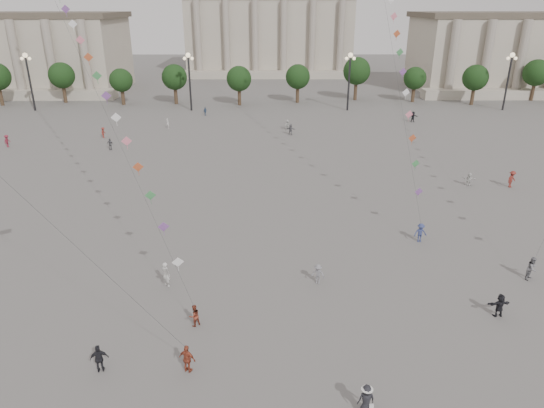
{
  "coord_description": "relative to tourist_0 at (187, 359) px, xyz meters",
  "views": [
    {
      "loc": [
        0.01,
        -22.99,
        19.06
      ],
      "look_at": [
        0.19,
        12.0,
        4.53
      ],
      "focal_mm": 32.0,
      "sensor_mm": 36.0,
      "label": 1
    }
  ],
  "objects": [
    {
      "name": "person_crowd_7",
      "position": [
        27.03,
        29.79,
        -0.12
      ],
      "size": [
        1.46,
        0.85,
        1.5
      ],
      "primitive_type": "imported",
      "rotation": [
        0.0,
        0.0,
        2.83
      ],
      "color": "silver",
      "rests_on": "ground"
    },
    {
      "name": "tourist_4",
      "position": [
        -4.89,
        0.07,
        -0.01
      ],
      "size": [
        1.08,
        0.65,
        1.72
      ],
      "primitive_type": "imported",
      "rotation": [
        0.0,
        0.0,
        3.39
      ],
      "color": "black",
      "rests_on": "ground"
    },
    {
      "name": "kite_flyer_2",
      "position": [
        24.02,
        9.7,
        0.04
      ],
      "size": [
        1.12,
        1.1,
        1.83
      ],
      "primitive_type": "imported",
      "rotation": [
        0.0,
        0.0,
        0.69
      ],
      "color": "slate",
      "rests_on": "ground"
    },
    {
      "name": "tree_row",
      "position": [
        4.57,
        79.52,
        4.52
      ],
      "size": [
        137.12,
        5.12,
        8.0
      ],
      "color": "#35261A",
      "rests_on": "ground"
    },
    {
      "name": "ground",
      "position": [
        4.57,
        1.52,
        -0.87
      ],
      "size": [
        360.0,
        360.0,
        0.0
      ],
      "primitive_type": "plane",
      "color": "#565351",
      "rests_on": "ground"
    },
    {
      "name": "person_crowd_16",
      "position": [
        -17.76,
        44.41,
        -0.05
      ],
      "size": [
        1.01,
        0.56,
        1.64
      ],
      "primitive_type": "imported",
      "rotation": [
        0.0,
        0.0,
        6.11
      ],
      "color": "#5D5D62",
      "rests_on": "ground"
    },
    {
      "name": "tourist_0",
      "position": [
        0.0,
        0.0,
        0.0
      ],
      "size": [
        1.1,
        0.79,
        1.74
      ],
      "primitive_type": "imported",
      "rotation": [
        0.0,
        0.0,
        2.74
      ],
      "color": "#953F28",
      "rests_on": "ground"
    },
    {
      "name": "person_crowd_17",
      "position": [
        -20.83,
        51.11,
        -0.07
      ],
      "size": [
        0.72,
        1.1,
        1.6
      ],
      "primitive_type": "imported",
      "rotation": [
        0.0,
        0.0,
        1.44
      ],
      "color": "maroon",
      "rests_on": "ground"
    },
    {
      "name": "lamp_post_far_west",
      "position": [
        -40.43,
        71.52,
        6.48
      ],
      "size": [
        2.0,
        0.9,
        10.65
      ],
      "color": "#262628",
      "rests_on": "ground"
    },
    {
      "name": "person_crowd_0",
      "position": [
        -7.22,
        66.98,
        -0.13
      ],
      "size": [
        0.85,
        0.89,
        1.48
      ],
      "primitive_type": "imported",
      "rotation": [
        0.0,
        0.0,
        0.85
      ],
      "color": "#314A6E",
      "rests_on": "ground"
    },
    {
      "name": "lamp_post_mid_west",
      "position": [
        -10.43,
        71.52,
        6.48
      ],
      "size": [
        2.0,
        0.9,
        10.65
      ],
      "color": "#262628",
      "rests_on": "ground"
    },
    {
      "name": "person_crowd_8",
      "position": [
        31.54,
        29.18,
        0.09
      ],
      "size": [
        1.43,
        1.28,
        1.92
      ],
      "primitive_type": "imported",
      "rotation": [
        0.0,
        0.0,
        0.59
      ],
      "color": "maroon",
      "rests_on": "ground"
    },
    {
      "name": "lamp_post_mid_east",
      "position": [
        19.57,
        71.52,
        6.48
      ],
      "size": [
        2.0,
        0.9,
        10.65
      ],
      "color": "#262628",
      "rests_on": "ground"
    },
    {
      "name": "person_crowd_2",
      "position": [
        -32.89,
        45.95,
        0.02
      ],
      "size": [
        0.83,
        1.23,
        1.77
      ],
      "primitive_type": "imported",
      "rotation": [
        0.0,
        0.0,
        1.41
      ],
      "color": "maroon",
      "rests_on": "ground"
    },
    {
      "name": "person_crowd_10",
      "position": [
        -12.16,
        57.08,
        -0.06
      ],
      "size": [
        0.69,
        0.69,
        1.62
      ],
      "primitive_type": "imported",
      "rotation": [
        0.0,
        0.0,
        2.36
      ],
      "color": "silver",
      "rests_on": "ground"
    },
    {
      "name": "person_crowd_13",
      "position": [
        -2.93,
        8.92,
        0.09
      ],
      "size": [
        0.84,
        0.79,
        1.92
      ],
      "primitive_type": "imported",
      "rotation": [
        0.0,
        0.0,
        2.5
      ],
      "color": "silver",
      "rests_on": "ground"
    },
    {
      "name": "person_crowd_4",
      "position": [
        7.48,
        56.21,
        -0.07
      ],
      "size": [
        1.11,
        1.53,
        1.6
      ],
      "primitive_type": "imported",
      "rotation": [
        0.0,
        0.0,
        4.23
      ],
      "color": "silver",
      "rests_on": "ground"
    },
    {
      "name": "person_crowd_6",
      "position": [
        8.09,
        9.2,
        -0.09
      ],
      "size": [
        1.13,
        0.86,
        1.56
      ],
      "primitive_type": "imported",
      "rotation": [
        0.0,
        0.0,
        5.97
      ],
      "color": "slate",
      "rests_on": "ground"
    },
    {
      "name": "lamp_post_far_east",
      "position": [
        49.57,
        71.52,
        6.48
      ],
      "size": [
        2.0,
        0.9,
        10.65
      ],
      "color": "#262628",
      "rests_on": "ground"
    },
    {
      "name": "person_crowd_12",
      "position": [
        7.87,
        52.76,
        -0.04
      ],
      "size": [
        1.62,
        0.91,
        1.66
      ],
      "primitive_type": "imported",
      "rotation": [
        0.0,
        0.0,
        2.85
      ],
      "color": "slate",
      "rests_on": "ground"
    },
    {
      "name": "person_crowd_9",
      "position": [
        29.39,
        61.41,
        0.05
      ],
      "size": [
        1.77,
        0.87,
        1.83
      ],
      "primitive_type": "imported",
      "rotation": [
        0.0,
        0.0,
        0.2
      ],
      "color": "black",
      "rests_on": "ground"
    },
    {
      "name": "person_crowd_3",
      "position": [
        19.59,
        5.1,
        -0.04
      ],
      "size": [
        1.58,
        0.67,
        1.65
      ],
      "primitive_type": "imported",
      "rotation": [
        0.0,
        0.0,
        3.26
      ],
      "color": "black",
      "rests_on": "ground"
    },
    {
      "name": "kite_flyer_0",
      "position": [
        -0.22,
        4.19,
        -0.12
      ],
      "size": [
        0.92,
        0.89,
        1.49
      ],
      "primitive_type": "imported",
      "rotation": [
        0.0,
        0.0,
        3.81
      ],
      "color": "maroon",
      "rests_on": "ground"
    },
    {
      "name": "hat_person",
      "position": [
        9.35,
        -3.05,
        0.04
      ],
      "size": [
        0.91,
        0.66,
        1.74
      ],
      "color": "black",
      "rests_on": "ground"
    },
    {
      "name": "hall_central",
      "position": [
        4.57,
        130.74,
        13.36
      ],
      "size": [
        48.3,
        34.3,
        35.5
      ],
      "color": "#ACA190",
      "rests_on": "ground"
    },
    {
      "name": "kite_flyer_1",
      "position": [
        17.51,
        15.86,
        -0.01
      ],
      "size": [
        1.15,
        0.72,
        1.71
      ],
      "primitive_type": "imported",
      "rotation": [
        0.0,
        0.0,
        0.08
      ],
      "color": "navy",
      "rests_on": "ground"
    }
  ]
}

